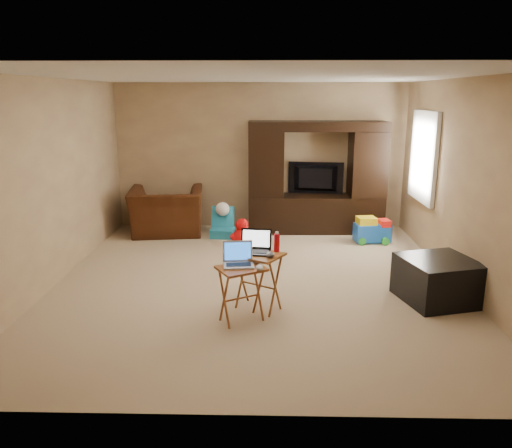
{
  "coord_description": "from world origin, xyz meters",
  "views": [
    {
      "loc": [
        0.14,
        -5.96,
        2.3
      ],
      "look_at": [
        0.0,
        -0.2,
        0.8
      ],
      "focal_mm": 35.0,
      "sensor_mm": 36.0,
      "label": 1
    }
  ],
  "objects_px": {
    "laptop_right": "(255,242)",
    "water_bottle": "(277,243)",
    "tray_table_left": "(242,294)",
    "tray_table_right": "(258,281)",
    "entertainment_center": "(316,178)",
    "laptop_left": "(238,255)",
    "plush_toy": "(242,231)",
    "ottoman": "(438,280)",
    "mouse_right": "(270,255)",
    "child_rocker": "(222,222)",
    "recliner": "(167,211)",
    "mouse_left": "(260,268)",
    "television": "(315,179)",
    "push_toy": "(372,229)"
  },
  "relations": [
    {
      "from": "water_bottle",
      "to": "laptop_left",
      "type": "bearing_deg",
      "value": -138.1
    },
    {
      "from": "laptop_right",
      "to": "water_bottle",
      "type": "xyz_separation_m",
      "value": [
        0.24,
        0.06,
        -0.02
      ]
    },
    {
      "from": "recliner",
      "to": "mouse_left",
      "type": "xyz_separation_m",
      "value": [
        1.62,
        -3.42,
        0.23
      ]
    },
    {
      "from": "child_rocker",
      "to": "mouse_left",
      "type": "relative_size",
      "value": 4.14
    },
    {
      "from": "plush_toy",
      "to": "push_toy",
      "type": "bearing_deg",
      "value": 4.46
    },
    {
      "from": "ottoman",
      "to": "television",
      "type": "bearing_deg",
      "value": 109.81
    },
    {
      "from": "laptop_left",
      "to": "child_rocker",
      "type": "bearing_deg",
      "value": 91.16
    },
    {
      "from": "mouse_left",
      "to": "water_bottle",
      "type": "bearing_deg",
      "value": 68.69
    },
    {
      "from": "plush_toy",
      "to": "ottoman",
      "type": "xyz_separation_m",
      "value": [
        2.35,
        -2.17,
        0.04
      ]
    },
    {
      "from": "mouse_right",
      "to": "mouse_left",
      "type": "bearing_deg",
      "value": -112.85
    },
    {
      "from": "ottoman",
      "to": "mouse_right",
      "type": "xyz_separation_m",
      "value": [
        -1.91,
        -0.4,
        0.42
      ]
    },
    {
      "from": "entertainment_center",
      "to": "laptop_left",
      "type": "relative_size",
      "value": 7.42
    },
    {
      "from": "child_rocker",
      "to": "laptop_left",
      "type": "distance_m",
      "value": 3.22
    },
    {
      "from": "recliner",
      "to": "ottoman",
      "type": "xyz_separation_m",
      "value": [
        3.65,
        -2.77,
        -0.14
      ]
    },
    {
      "from": "entertainment_center",
      "to": "laptop_left",
      "type": "height_order",
      "value": "entertainment_center"
    },
    {
      "from": "recliner",
      "to": "push_toy",
      "type": "bearing_deg",
      "value": 165.43
    },
    {
      "from": "entertainment_center",
      "to": "laptop_left",
      "type": "bearing_deg",
      "value": -108.65
    },
    {
      "from": "child_rocker",
      "to": "tray_table_left",
      "type": "xyz_separation_m",
      "value": [
        0.49,
        -3.18,
        0.05
      ]
    },
    {
      "from": "plush_toy",
      "to": "entertainment_center",
      "type": "bearing_deg",
      "value": 34.3
    },
    {
      "from": "tray_table_right",
      "to": "mouse_right",
      "type": "bearing_deg",
      "value": -11.26
    },
    {
      "from": "child_rocker",
      "to": "ottoman",
      "type": "bearing_deg",
      "value": -38.2
    },
    {
      "from": "tray_table_left",
      "to": "tray_table_right",
      "type": "xyz_separation_m",
      "value": [
        0.17,
        0.31,
        0.03
      ]
    },
    {
      "from": "child_rocker",
      "to": "plush_toy",
      "type": "xyz_separation_m",
      "value": [
        0.35,
        -0.43,
        -0.04
      ]
    },
    {
      "from": "television",
      "to": "recliner",
      "type": "distance_m",
      "value": 2.6
    },
    {
      "from": "television",
      "to": "mouse_right",
      "type": "distance_m",
      "value": 3.62
    },
    {
      "from": "television",
      "to": "tray_table_right",
      "type": "xyz_separation_m",
      "value": [
        -0.92,
        -3.41,
        -0.58
      ]
    },
    {
      "from": "mouse_left",
      "to": "tray_table_left",
      "type": "bearing_deg",
      "value": 159.66
    },
    {
      "from": "child_rocker",
      "to": "tray_table_right",
      "type": "height_order",
      "value": "tray_table_right"
    },
    {
      "from": "laptop_right",
      "to": "water_bottle",
      "type": "distance_m",
      "value": 0.25
    },
    {
      "from": "tray_table_right",
      "to": "laptop_right",
      "type": "relative_size",
      "value": 1.91
    },
    {
      "from": "plush_toy",
      "to": "child_rocker",
      "type": "bearing_deg",
      "value": 129.42
    },
    {
      "from": "television",
      "to": "child_rocker",
      "type": "xyz_separation_m",
      "value": [
        -1.57,
        -0.53,
        -0.65
      ]
    },
    {
      "from": "ottoman",
      "to": "laptop_right",
      "type": "bearing_deg",
      "value": -172.86
    },
    {
      "from": "plush_toy",
      "to": "laptop_left",
      "type": "relative_size",
      "value": 1.37
    },
    {
      "from": "laptop_left",
      "to": "water_bottle",
      "type": "distance_m",
      "value": 0.53
    },
    {
      "from": "child_rocker",
      "to": "laptop_right",
      "type": "distance_m",
      "value": 2.97
    },
    {
      "from": "child_rocker",
      "to": "television",
      "type": "bearing_deg",
      "value": 24.45
    },
    {
      "from": "recliner",
      "to": "laptop_left",
      "type": "height_order",
      "value": "laptop_left"
    },
    {
      "from": "tray_table_right",
      "to": "laptop_left",
      "type": "distance_m",
      "value": 0.52
    },
    {
      "from": "tray_table_left",
      "to": "laptop_left",
      "type": "relative_size",
      "value": 1.91
    },
    {
      "from": "recliner",
      "to": "laptop_left",
      "type": "xyz_separation_m",
      "value": [
        1.41,
        -3.32,
        0.32
      ]
    },
    {
      "from": "entertainment_center",
      "to": "child_rocker",
      "type": "distance_m",
      "value": 1.76
    },
    {
      "from": "mouse_right",
      "to": "tray_table_left",
      "type": "bearing_deg",
      "value": -147.94
    },
    {
      "from": "television",
      "to": "plush_toy",
      "type": "distance_m",
      "value": 1.7
    },
    {
      "from": "tray_table_right",
      "to": "water_bottle",
      "type": "distance_m",
      "value": 0.47
    },
    {
      "from": "tray_table_right",
      "to": "mouse_right",
      "type": "distance_m",
      "value": 0.39
    },
    {
      "from": "tray_table_right",
      "to": "plush_toy",
      "type": "bearing_deg",
      "value": 128.52
    },
    {
      "from": "mouse_right",
      "to": "tray_table_right",
      "type": "bearing_deg",
      "value": 137.29
    },
    {
      "from": "ottoman",
      "to": "mouse_left",
      "type": "bearing_deg",
      "value": -162.01
    },
    {
      "from": "child_rocker",
      "to": "tray_table_right",
      "type": "relative_size",
      "value": 0.78
    }
  ]
}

